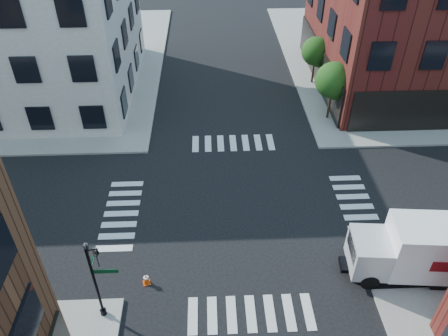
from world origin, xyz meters
TOP-DOWN VIEW (x-y plane):
  - ground at (0.00, 0.00)m, footprint 120.00×120.00m
  - sidewalk_ne at (21.00, 21.00)m, footprint 30.00×30.00m
  - sidewalk_nw at (-21.00, 21.00)m, footprint 30.00×30.00m
  - tree_near at (7.56, 9.98)m, footprint 2.69×2.69m
  - tree_far at (7.56, 15.98)m, footprint 2.43×2.43m
  - signal_pole at (-6.72, -6.68)m, footprint 1.29×1.24m
  - box_truck at (8.82, -5.04)m, footprint 7.54×2.87m
  - traffic_cone at (-5.01, -5.05)m, footprint 0.44×0.44m

SIDE VIEW (x-z plane):
  - ground at x=0.00m, z-range 0.00..0.00m
  - sidewalk_ne at x=21.00m, z-range 0.00..0.15m
  - sidewalk_nw at x=-21.00m, z-range 0.00..0.15m
  - traffic_cone at x=-5.01m, z-range -0.01..0.64m
  - box_truck at x=8.82m, z-range 0.07..3.41m
  - signal_pole at x=-6.72m, z-range 0.56..5.16m
  - tree_far at x=7.56m, z-range 0.84..4.91m
  - tree_near at x=7.56m, z-range 0.91..5.41m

